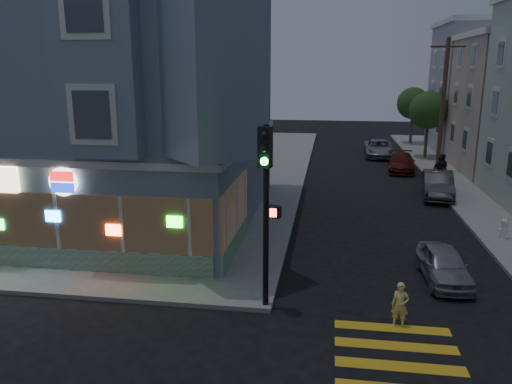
% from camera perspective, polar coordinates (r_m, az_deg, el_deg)
% --- Properties ---
extents(ground, '(120.00, 120.00, 0.00)m').
position_cam_1_polar(ground, '(14.36, -11.82, -16.29)').
color(ground, black).
rests_on(ground, ground).
extents(sidewalk_nw, '(33.00, 42.00, 0.15)m').
position_cam_1_polar(sidewalk_nw, '(39.65, -18.77, 2.91)').
color(sidewalk_nw, gray).
rests_on(sidewalk_nw, ground).
extents(corner_building, '(14.60, 14.60, 11.40)m').
position_cam_1_polar(corner_building, '(24.95, -16.85, 10.28)').
color(corner_building, gray).
rests_on(corner_building, sidewalk_nw).
extents(row_house_d, '(12.00, 8.60, 10.50)m').
position_cam_1_polar(row_house_d, '(47.97, 27.15, 10.35)').
color(row_house_d, '#9B96A5').
rests_on(row_house_d, sidewalk_ne).
extents(utility_pole, '(2.20, 0.30, 9.00)m').
position_cam_1_polar(utility_pole, '(36.40, 20.58, 9.36)').
color(utility_pole, '#4C3826').
rests_on(utility_pole, sidewalk_ne).
extents(street_tree_near, '(3.00, 3.00, 5.30)m').
position_cam_1_polar(street_tree_near, '(42.38, 19.12, 8.83)').
color(street_tree_near, '#4C3826').
rests_on(street_tree_near, sidewalk_ne).
extents(street_tree_far, '(3.00, 3.00, 5.30)m').
position_cam_1_polar(street_tree_far, '(50.25, 17.52, 9.64)').
color(street_tree_far, '#4C3826').
rests_on(street_tree_far, sidewalk_ne).
extents(running_child, '(0.53, 0.40, 1.32)m').
position_cam_1_polar(running_child, '(15.01, 16.14, -12.30)').
color(running_child, '#F5E57D').
rests_on(running_child, ground).
extents(pedestrian_a, '(0.98, 0.84, 1.75)m').
position_cam_1_polar(pedestrian_a, '(33.92, 20.43, 2.64)').
color(pedestrian_a, '#222227').
rests_on(pedestrian_a, sidewalk_ne).
extents(pedestrian_b, '(1.14, 0.82, 1.79)m').
position_cam_1_polar(pedestrian_b, '(32.76, 20.24, 2.32)').
color(pedestrian_b, black).
rests_on(pedestrian_b, sidewalk_ne).
extents(parked_car_a, '(1.56, 3.55, 1.19)m').
position_cam_1_polar(parked_car_a, '(18.51, 20.65, -7.78)').
color(parked_car_a, '#9B9FA2').
rests_on(parked_car_a, ground).
extents(parked_car_b, '(2.11, 4.64, 1.48)m').
position_cam_1_polar(parked_car_b, '(30.12, 20.05, 0.78)').
color(parked_car_b, '#37393C').
rests_on(parked_car_b, ground).
extents(parked_car_c, '(2.27, 4.55, 1.27)m').
position_cam_1_polar(parked_car_c, '(37.03, 16.30, 3.24)').
color(parked_car_c, '#5D1815').
rests_on(parked_car_c, ground).
extents(parked_car_d, '(2.40, 5.07, 1.40)m').
position_cam_1_polar(parked_car_d, '(42.73, 13.90, 4.85)').
color(parked_car_d, '#92979B').
rests_on(parked_car_d, ground).
extents(traffic_signal, '(0.68, 0.61, 5.48)m').
position_cam_1_polar(traffic_signal, '(14.23, 1.17, 0.52)').
color(traffic_signal, black).
rests_on(traffic_signal, sidewalk_nw).
extents(fire_hydrant, '(0.50, 0.29, 0.87)m').
position_cam_1_polar(fire_hydrant, '(23.56, 26.49, -3.71)').
color(fire_hydrant, white).
rests_on(fire_hydrant, sidewalk_ne).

